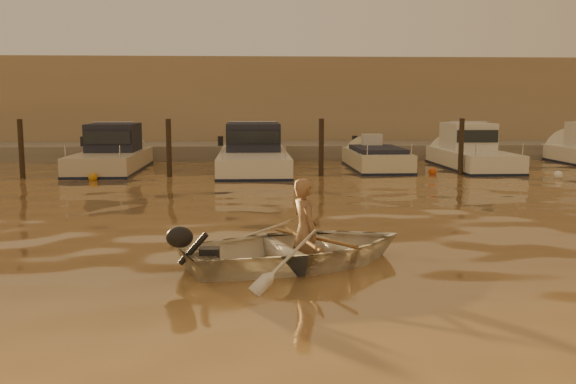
{
  "coord_description": "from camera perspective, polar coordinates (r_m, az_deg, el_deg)",
  "views": [
    {
      "loc": [
        -2.69,
        -8.56,
        2.58
      ],
      "look_at": [
        -1.93,
        4.39,
        0.75
      ],
      "focal_mm": 40.0,
      "sensor_mm": 36.0,
      "label": 1
    }
  ],
  "objects": [
    {
      "name": "moored_boat_4",
      "position": [
        26.12,
        16.05,
        3.42
      ],
      "size": [
        2.09,
        6.5,
        1.75
      ],
      "primitive_type": null,
      "color": "white",
      "rests_on": "ground_plane"
    },
    {
      "name": "piling_2",
      "position": [
        22.56,
        2.97,
        3.74
      ],
      "size": [
        0.18,
        0.18,
        2.2
      ],
      "primitive_type": "cylinder",
      "color": "#2D2319",
      "rests_on": "ground_plane"
    },
    {
      "name": "fender_d",
      "position": [
        23.59,
        12.73,
        1.79
      ],
      "size": [
        0.3,
        0.3,
        0.3
      ],
      "primitive_type": "sphere",
      "color": "#CD4D18",
      "rests_on": "ground_plane"
    },
    {
      "name": "quay",
      "position": [
        30.28,
        1.73,
        3.41
      ],
      "size": [
        52.0,
        4.0,
        1.0
      ],
      "primitive_type": "cube",
      "color": "gray",
      "rests_on": "ground_plane"
    },
    {
      "name": "waterfront_building",
      "position": [
        35.66,
        0.95,
        7.73
      ],
      "size": [
        46.0,
        7.0,
        4.8
      ],
      "primitive_type": "cube",
      "color": "#9E8466",
      "rests_on": "quay"
    },
    {
      "name": "outboard_motor",
      "position": [
        9.73,
        -7.11,
        -5.7
      ],
      "size": [
        0.98,
        0.69,
        0.7
      ],
      "primitive_type": null,
      "rotation": [
        0.0,
        0.0,
        0.35
      ],
      "color": "black",
      "rests_on": "dinghy"
    },
    {
      "name": "fender_c",
      "position": [
        21.49,
        -2.04,
        1.39
      ],
      "size": [
        0.3,
        0.3,
        0.3
      ],
      "primitive_type": "sphere",
      "color": "white",
      "rests_on": "ground_plane"
    },
    {
      "name": "piling_0",
      "position": [
        23.74,
        -22.62,
        3.35
      ],
      "size": [
        0.18,
        0.18,
        2.2
      ],
      "primitive_type": "cylinder",
      "color": "#2D2319",
      "rests_on": "ground_plane"
    },
    {
      "name": "moored_boat_3",
      "position": [
        25.15,
        7.83,
        2.57
      ],
      "size": [
        1.96,
        5.69,
        0.95
      ],
      "primitive_type": null,
      "color": "beige",
      "rests_on": "ground_plane"
    },
    {
      "name": "piling_3",
      "position": [
        23.64,
        15.13,
        3.67
      ],
      "size": [
        0.18,
        0.18,
        2.2
      ],
      "primitive_type": "cylinder",
      "color": "#2D2319",
      "rests_on": "ground_plane"
    },
    {
      "name": "ground_plane",
      "position": [
        9.34,
        13.66,
        -8.24
      ],
      "size": [
        160.0,
        160.0,
        0.0
      ],
      "primitive_type": "plane",
      "color": "olive",
      "rests_on": "ground"
    },
    {
      "name": "fender_e",
      "position": [
        23.73,
        22.9,
        1.39
      ],
      "size": [
        0.3,
        0.3,
        0.3
      ],
      "primitive_type": "sphere",
      "color": "white",
      "rests_on": "ground_plane"
    },
    {
      "name": "moored_boat_1",
      "position": [
        25.19,
        -15.46,
        3.28
      ],
      "size": [
        2.25,
        6.68,
        1.75
      ],
      "primitive_type": null,
      "color": "beige",
      "rests_on": "ground_plane"
    },
    {
      "name": "person",
      "position": [
        10.23,
        1.51,
        -3.47
      ],
      "size": [
        0.59,
        0.71,
        1.68
      ],
      "primitive_type": "imported",
      "rotation": [
        0.0,
        0.0,
        1.92
      ],
      "color": "#926949",
      "rests_on": "dinghy"
    },
    {
      "name": "oar_starboard",
      "position": [
        10.23,
        1.25,
        -4.16
      ],
      "size": [
        0.43,
        2.08,
        0.13
      ],
      "primitive_type": "cylinder",
      "rotation": [
        1.54,
        0.0,
        0.18
      ],
      "color": "brown",
      "rests_on": "dinghy"
    },
    {
      "name": "fender_b",
      "position": [
        22.22,
        -16.96,
        1.27
      ],
      "size": [
        0.3,
        0.3,
        0.3
      ],
      "primitive_type": "sphere",
      "color": "#C48317",
      "rests_on": "ground_plane"
    },
    {
      "name": "oar_port",
      "position": [
        10.32,
        2.27,
        -4.06
      ],
      "size": [
        1.17,
        1.81,
        0.13
      ],
      "primitive_type": "cylinder",
      "rotation": [
        1.54,
        0.0,
        0.56
      ],
      "color": "brown",
      "rests_on": "dinghy"
    },
    {
      "name": "dinghy",
      "position": [
        10.24,
        1.0,
        -5.02
      ],
      "size": [
        4.43,
        3.79,
        0.77
      ],
      "primitive_type": "imported",
      "rotation": [
        0.0,
        0.0,
        1.92
      ],
      "color": "white",
      "rests_on": "ground_plane"
    },
    {
      "name": "piling_1",
      "position": [
        22.6,
        -10.54,
        3.62
      ],
      "size": [
        0.18,
        0.18,
        2.2
      ],
      "primitive_type": "cylinder",
      "color": "#2D2319",
      "rests_on": "ground_plane"
    },
    {
      "name": "moored_boat_2",
      "position": [
        24.64,
        -3.09,
        3.46
      ],
      "size": [
        2.55,
        8.44,
        1.75
      ],
      "primitive_type": null,
      "color": "white",
      "rests_on": "ground_plane"
    }
  ]
}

